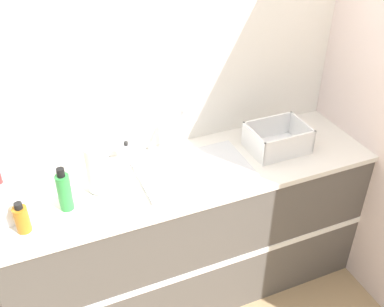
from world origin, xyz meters
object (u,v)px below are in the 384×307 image
at_px(paper_towel_roll, 97,168).
at_px(bottle_amber, 22,219).
at_px(sink, 194,168).
at_px(bottle_white_spray, 4,201).
at_px(dish_rack, 277,141).
at_px(soap_dispenser, 127,154).
at_px(bottle_green, 64,191).

bearing_deg(paper_towel_roll, bottle_amber, -157.63).
relative_size(sink, bottle_amber, 3.72).
relative_size(paper_towel_roll, bottle_white_spray, 0.92).
xyz_separation_m(sink, dish_rack, (0.51, 0.02, 0.03)).
bearing_deg(bottle_white_spray, bottle_amber, -54.79).
xyz_separation_m(bottle_white_spray, soap_dispenser, (0.62, 0.24, -0.06)).
bearing_deg(bottle_green, bottle_amber, -158.85).
bearing_deg(sink, paper_towel_roll, 175.51).
xyz_separation_m(sink, bottle_white_spray, (-0.92, -0.03, 0.10)).
bearing_deg(sink, soap_dispenser, 145.25).
height_order(sink, bottle_white_spray, sink).
relative_size(sink, bottle_green, 2.53).
bearing_deg(bottle_amber, paper_towel_roll, 22.37).
relative_size(bottle_green, bottle_amber, 1.47).
height_order(bottle_green, soap_dispenser, bottle_green).
bearing_deg(paper_towel_roll, sink, -4.49).
xyz_separation_m(paper_towel_roll, bottle_amber, (-0.37, -0.15, -0.06)).
distance_m(sink, dish_rack, 0.51).
distance_m(sink, bottle_white_spray, 0.92).
distance_m(paper_towel_roll, bottle_amber, 0.41).
height_order(dish_rack, bottle_white_spray, bottle_white_spray).
bearing_deg(bottle_green, sink, 3.35).
bearing_deg(bottle_green, paper_towel_roll, 23.75).
relative_size(dish_rack, bottle_green, 1.41).
bearing_deg(bottle_amber, soap_dispenser, 29.81).
distance_m(bottle_green, bottle_amber, 0.22).
height_order(paper_towel_roll, bottle_amber, paper_towel_roll).
relative_size(sink, dish_rack, 1.80).
relative_size(sink, bottle_white_spray, 2.10).
xyz_separation_m(sink, bottle_amber, (-0.86, -0.12, 0.05)).
bearing_deg(dish_rack, bottle_amber, -174.47).
relative_size(bottle_amber, soap_dispenser, 1.16).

